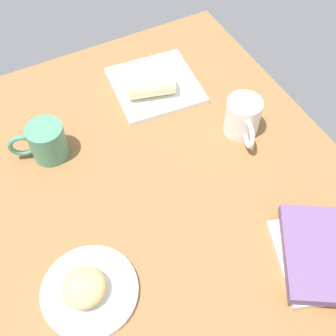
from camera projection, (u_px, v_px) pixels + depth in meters
dining_table at (162, 184)px, 107.35cm from camera, size 110.00×90.00×4.00cm
round_plate at (90, 291)px, 88.54cm from camera, size 19.96×19.96×1.40cm
scone_pastry at (84, 287)px, 85.60cm from camera, size 11.39×11.52×5.22cm
square_plate at (155, 85)px, 124.05cm from camera, size 25.40×25.40×1.60cm
sauce_cup at (160, 68)px, 125.30cm from camera, size 5.62×5.62×2.51cm
breakfast_wrap at (151, 84)px, 118.24cm from camera, size 10.02×14.08×6.90cm
book_stack at (313, 256)px, 91.45cm from camera, size 25.15×22.17×4.52cm
coffee_mug at (243, 117)px, 110.86cm from camera, size 14.04×9.09×10.12cm
second_mug at (46, 141)px, 106.45cm from camera, size 9.06×13.97×9.64cm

